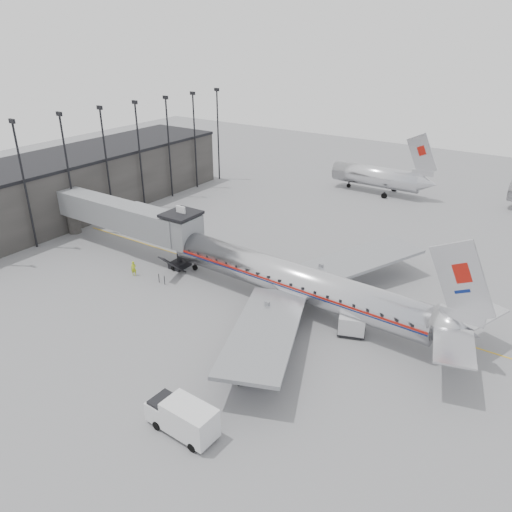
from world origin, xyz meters
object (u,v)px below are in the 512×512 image
at_px(ramp_worker, 134,268).
at_px(baggage_cart_navy, 238,366).
at_px(baggage_cart_white, 352,325).
at_px(service_van, 182,417).
at_px(airliner, 298,282).

bearing_deg(ramp_worker, baggage_cart_navy, -52.73).
xyz_separation_m(baggage_cart_white, ramp_worker, (-24.09, -2.69, -0.17)).
bearing_deg(baggage_cart_navy, service_van, -69.80).
bearing_deg(baggage_cart_navy, ramp_worker, 176.03).
distance_m(baggage_cart_white, ramp_worker, 24.24).
relative_size(airliner, baggage_cart_navy, 13.03).
xyz_separation_m(airliner, baggage_cart_navy, (1.45, -11.53, -1.77)).
bearing_deg(service_van, baggage_cart_navy, 95.06).
height_order(airliner, baggage_cart_navy, airliner).
bearing_deg(ramp_worker, airliner, -18.81).
xyz_separation_m(baggage_cart_navy, ramp_worker, (-19.33, 7.47, -0.11)).
relative_size(service_van, baggage_cart_white, 1.82).
bearing_deg(service_van, airliner, 97.67).
bearing_deg(baggage_cart_white, service_van, -124.85).
height_order(airliner, baggage_cart_white, airliner).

